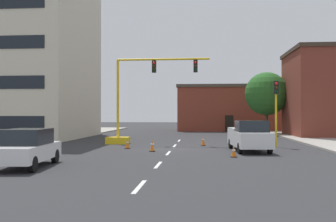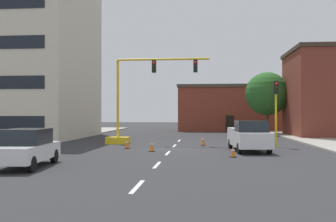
% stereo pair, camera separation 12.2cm
% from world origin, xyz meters
% --- Properties ---
extents(ground_plane, '(160.00, 160.00, 0.00)m').
position_xyz_m(ground_plane, '(0.00, 0.00, 0.00)').
color(ground_plane, '#2D2D30').
extents(sidewalk_left, '(6.00, 56.00, 0.14)m').
position_xyz_m(sidewalk_left, '(-13.12, 8.00, 0.07)').
color(sidewalk_left, '#9E998E').
rests_on(sidewalk_left, ground_plane).
extents(sidewalk_right, '(6.00, 56.00, 0.14)m').
position_xyz_m(sidewalk_right, '(13.12, 8.00, 0.07)').
color(sidewalk_right, '#9E998E').
rests_on(sidewalk_right, ground_plane).
extents(lane_stripe_seg_0, '(0.16, 2.40, 0.01)m').
position_xyz_m(lane_stripe_seg_0, '(0.00, -14.00, 0.00)').
color(lane_stripe_seg_0, silver).
rests_on(lane_stripe_seg_0, ground_plane).
extents(lane_stripe_seg_1, '(0.16, 2.40, 0.01)m').
position_xyz_m(lane_stripe_seg_1, '(0.00, -8.50, 0.00)').
color(lane_stripe_seg_1, silver).
rests_on(lane_stripe_seg_1, ground_plane).
extents(lane_stripe_seg_2, '(0.16, 2.40, 0.01)m').
position_xyz_m(lane_stripe_seg_2, '(0.00, -3.00, 0.00)').
color(lane_stripe_seg_2, silver).
rests_on(lane_stripe_seg_2, ground_plane).
extents(lane_stripe_seg_3, '(0.16, 2.40, 0.01)m').
position_xyz_m(lane_stripe_seg_3, '(0.00, 2.50, 0.00)').
color(lane_stripe_seg_3, silver).
rests_on(lane_stripe_seg_3, ground_plane).
extents(lane_stripe_seg_4, '(0.16, 2.40, 0.01)m').
position_xyz_m(lane_stripe_seg_4, '(0.00, 8.00, 0.00)').
color(lane_stripe_seg_4, silver).
rests_on(lane_stripe_seg_4, ground_plane).
extents(building_tall_left, '(13.60, 13.93, 20.46)m').
position_xyz_m(building_tall_left, '(-16.36, 11.08, 10.24)').
color(building_tall_left, beige).
rests_on(building_tall_left, ground_plane).
extents(building_brick_center, '(14.08, 8.39, 6.38)m').
position_xyz_m(building_brick_center, '(5.62, 29.31, 3.20)').
color(building_brick_center, brown).
rests_on(building_brick_center, ground_plane).
extents(traffic_signal_gantry, '(8.23, 1.20, 6.83)m').
position_xyz_m(traffic_signal_gantry, '(-3.67, 3.90, 2.19)').
color(traffic_signal_gantry, yellow).
rests_on(traffic_signal_gantry, ground_plane).
extents(traffic_light_pole_right, '(0.32, 0.47, 4.80)m').
position_xyz_m(traffic_light_pole_right, '(7.42, 1.96, 3.53)').
color(traffic_light_pole_right, yellow).
rests_on(traffic_light_pole_right, ground_plane).
extents(tree_right_far, '(5.00, 5.00, 7.23)m').
position_xyz_m(tree_right_far, '(9.50, 19.17, 4.72)').
color(tree_right_far, brown).
rests_on(tree_right_far, ground_plane).
extents(pickup_truck_white, '(2.42, 5.54, 1.99)m').
position_xyz_m(pickup_truck_white, '(5.10, -1.28, 0.97)').
color(pickup_truck_white, white).
rests_on(pickup_truck_white, ground_plane).
extents(sedan_white_near_left, '(2.18, 4.63, 1.74)m').
position_xyz_m(sedan_white_near_left, '(-5.85, -9.82, 0.89)').
color(sedan_white_near_left, white).
rests_on(sedan_white_near_left, ground_plane).
extents(traffic_cone_roadside_a, '(0.36, 0.36, 0.68)m').
position_xyz_m(traffic_cone_roadside_a, '(-3.09, -0.22, 0.33)').
color(traffic_cone_roadside_a, black).
rests_on(traffic_cone_roadside_a, ground_plane).
extents(traffic_cone_roadside_b, '(0.36, 0.36, 0.61)m').
position_xyz_m(traffic_cone_roadside_b, '(3.84, -4.89, 0.30)').
color(traffic_cone_roadside_b, black).
rests_on(traffic_cone_roadside_b, ground_plane).
extents(traffic_cone_roadside_c, '(0.36, 0.36, 0.74)m').
position_xyz_m(traffic_cone_roadside_c, '(-1.11, -2.07, 0.36)').
color(traffic_cone_roadside_c, black).
rests_on(traffic_cone_roadside_c, ground_plane).
extents(traffic_cone_roadside_d, '(0.36, 0.36, 0.75)m').
position_xyz_m(traffic_cone_roadside_d, '(2.14, 2.69, 0.37)').
color(traffic_cone_roadside_d, black).
rests_on(traffic_cone_roadside_d, ground_plane).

